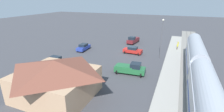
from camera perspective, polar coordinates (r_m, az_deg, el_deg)
name	(u,v)px	position (r m, az deg, el deg)	size (l,w,h in m)	color
ground_plane	(130,53)	(41.21, 6.23, 1.02)	(200.00, 200.00, 0.00)	#424247
railway_track	(192,60)	(39.96, 25.88, -1.34)	(4.80, 70.00, 0.30)	gray
platform	(173,58)	(39.79, 20.19, -0.54)	(3.20, 46.00, 0.30)	#A8A399
passenger_train	(200,72)	(26.95, 27.87, -4.88)	(2.93, 34.55, 4.98)	#ADB2BC
station_building	(56,78)	(23.70, -18.71, -7.16)	(10.41, 9.36, 5.25)	tan
pedestrian_on_platform	(178,44)	(47.53, 21.70, 3.84)	(0.36, 0.36, 1.71)	brown
pedestrian_waiting_far	(178,46)	(45.64, 21.56, 3.25)	(0.36, 0.36, 1.71)	brown
sedan_tan	(55,61)	(35.49, -18.89, -1.51)	(4.53, 2.33, 1.74)	#C6B284
pickup_green	(130,68)	(29.74, 6.33, -4.27)	(5.53, 2.78, 2.14)	#236638
sedan_blue	(83,47)	(43.44, -9.77, 3.03)	(2.06, 4.58, 1.74)	#283D9E
pickup_maroon	(133,40)	(50.10, 7.25, 5.51)	(2.65, 5.61, 2.14)	maroon
sedan_red	(133,50)	(40.60, 7.09, 2.00)	(4.60, 2.48, 1.74)	red
light_pole_near_platform	(162,35)	(37.39, 16.72, 7.00)	(0.44, 0.44, 8.72)	#515156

